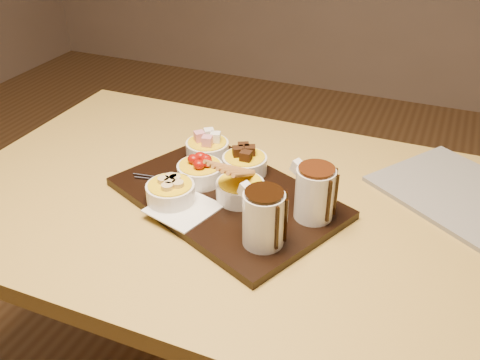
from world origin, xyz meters
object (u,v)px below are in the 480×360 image
at_px(bowl_strawberries, 200,173).
at_px(serving_board, 227,198).
at_px(pitcher_dark_chocolate, 264,219).
at_px(pitcher_milk_chocolate, 315,194).
at_px(dining_table, 227,233).
at_px(newspaper, 463,195).

bearing_deg(bowl_strawberries, serving_board, -20.27).
height_order(serving_board, pitcher_dark_chocolate, pitcher_dark_chocolate).
bearing_deg(pitcher_milk_chocolate, bowl_strawberries, -163.61).
height_order(dining_table, newspaper, newspaper).
height_order(dining_table, pitcher_milk_chocolate, pitcher_milk_chocolate).
bearing_deg(dining_table, pitcher_milk_chocolate, -6.72).
bearing_deg(pitcher_milk_chocolate, serving_board, -158.20).
bearing_deg(newspaper, serving_board, -121.25).
relative_size(dining_table, newspaper, 3.60).
bearing_deg(pitcher_dark_chocolate, serving_board, 160.02).
height_order(pitcher_dark_chocolate, newspaper, pitcher_dark_chocolate).
bearing_deg(serving_board, bowl_strawberries, -176.42).
xyz_separation_m(serving_board, newspaper, (0.46, 0.21, -0.00)).
distance_m(pitcher_dark_chocolate, newspaper, 0.47).
xyz_separation_m(serving_board, pitcher_milk_chocolate, (0.19, -0.01, 0.06)).
bearing_deg(bowl_strawberries, newspaper, 18.96).
bearing_deg(bowl_strawberries, dining_table, -9.60).
relative_size(pitcher_milk_chocolate, newspaper, 0.31).
bearing_deg(newspaper, pitcher_milk_chocolate, -107.11).
distance_m(dining_table, serving_board, 0.11).
bearing_deg(newspaper, bowl_strawberries, -127.01).
xyz_separation_m(dining_table, pitcher_dark_chocolate, (0.14, -0.14, 0.17)).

